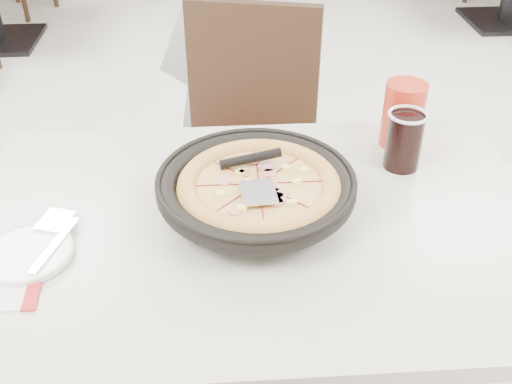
{
  "coord_description": "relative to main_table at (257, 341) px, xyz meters",
  "views": [
    {
      "loc": [
        -0.27,
        -1.59,
        1.51
      ],
      "look_at": [
        -0.2,
        -0.59,
        0.8
      ],
      "focal_mm": 42.0,
      "sensor_mm": 36.0,
      "label": 1
    }
  ],
  "objects": [
    {
      "name": "pizza_pan",
      "position": [
        -0.0,
        0.03,
        0.42
      ],
      "size": [
        0.37,
        0.37,
        0.01
      ],
      "primitive_type": "cylinder",
      "rotation": [
        0.0,
        0.0,
        -0.1
      ],
      "color": "black",
      "rests_on": "trivet"
    },
    {
      "name": "floor",
      "position": [
        0.2,
        0.62,
        -0.38
      ],
      "size": [
        7.0,
        7.0,
        0.0
      ],
      "primitive_type": "plane",
      "color": "silver",
      "rests_on": "ground"
    },
    {
      "name": "side_plate",
      "position": [
        -0.44,
        -0.09,
        0.38
      ],
      "size": [
        0.19,
        0.19,
        0.01
      ],
      "primitive_type": "cylinder",
      "rotation": [
        0.0,
        0.0,
        -0.1
      ],
      "color": "white",
      "rests_on": "napkin"
    },
    {
      "name": "pizza_server",
      "position": [
        -0.0,
        -0.03,
        0.47
      ],
      "size": [
        0.07,
        0.09,
        0.0
      ],
      "primitive_type": "cube",
      "rotation": [
        0.0,
        0.0,
        0.08
      ],
      "color": "white",
      "rests_on": "pizza"
    },
    {
      "name": "trivet",
      "position": [
        0.04,
        0.01,
        0.39
      ],
      "size": [
        0.12,
        0.12,
        0.04
      ],
      "primitive_type": "cylinder",
      "rotation": [
        0.0,
        0.0,
        -0.1
      ],
      "color": "black",
      "rests_on": "main_table"
    },
    {
      "name": "main_table",
      "position": [
        0.0,
        0.0,
        0.0
      ],
      "size": [
        1.27,
        0.91,
        0.75
      ],
      "primitive_type": null,
      "rotation": [
        0.0,
        0.0,
        -0.1
      ],
      "color": "beige",
      "rests_on": "floor"
    },
    {
      "name": "red_cup",
      "position": [
        0.37,
        0.28,
        0.45
      ],
      "size": [
        0.11,
        0.11,
        0.16
      ],
      "primitive_type": "cylinder",
      "rotation": [
        0.0,
        0.0,
        -0.1
      ],
      "color": "red",
      "rests_on": "main_table"
    },
    {
      "name": "chair_far",
      "position": [
        -0.01,
        0.6,
        0.1
      ],
      "size": [
        0.51,
        0.51,
        0.95
      ],
      "primitive_type": null,
      "rotation": [
        0.0,
        0.0,
        2.89
      ],
      "color": "black",
      "rests_on": "floor"
    },
    {
      "name": "fork",
      "position": [
        -0.39,
        -0.08,
        0.39
      ],
      "size": [
        0.07,
        0.16,
        0.0
      ],
      "primitive_type": "cube",
      "rotation": [
        0.0,
        0.0,
        -0.31
      ],
      "color": "white",
      "rests_on": "side_plate"
    },
    {
      "name": "pizza",
      "position": [
        0.0,
        0.01,
        0.44
      ],
      "size": [
        0.36,
        0.36,
        0.02
      ],
      "primitive_type": "cylinder",
      "rotation": [
        0.0,
        0.0,
        -0.1
      ],
      "color": "#C48F3F",
      "rests_on": "pizza_pan"
    },
    {
      "name": "cola_glass",
      "position": [
        0.35,
        0.18,
        0.44
      ],
      "size": [
        0.09,
        0.09,
        0.13
      ],
      "primitive_type": "cylinder",
      "rotation": [
        0.0,
        0.0,
        -0.1
      ],
      "color": "black",
      "rests_on": "main_table"
    }
  ]
}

